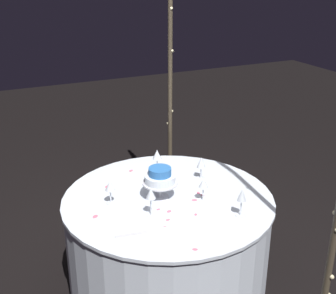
# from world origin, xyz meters

# --- Properties ---
(ground_plane) EXTENTS (12.00, 12.00, 0.00)m
(ground_plane) POSITION_xyz_m (0.00, 0.00, 0.00)
(ground_plane) COLOR black
(decorative_arch) EXTENTS (1.93, 0.06, 2.35)m
(decorative_arch) POSITION_xyz_m (0.00, 0.45, 1.50)
(decorative_arch) COLOR #473D2D
(decorative_arch) RESTS_ON ground
(main_table) EXTENTS (1.33, 1.33, 0.73)m
(main_table) POSITION_xyz_m (0.00, 0.00, 0.37)
(main_table) COLOR silver
(main_table) RESTS_ON ground
(tiered_cake) EXTENTS (0.22, 0.22, 0.20)m
(tiered_cake) POSITION_xyz_m (-0.02, -0.05, 0.87)
(tiered_cake) COLOR silver
(tiered_cake) RESTS_ON main_table
(wine_glass_0) EXTENTS (0.06, 0.06, 0.17)m
(wine_glass_0) POSITION_xyz_m (0.38, 0.29, 0.86)
(wine_glass_0) COLOR silver
(wine_glass_0) RESTS_ON main_table
(wine_glass_1) EXTENTS (0.06, 0.06, 0.15)m
(wine_glass_1) POSITION_xyz_m (-0.08, -0.35, 0.84)
(wine_glass_1) COLOR silver
(wine_glass_1) RESTS_ON main_table
(wine_glass_2) EXTENTS (0.06, 0.06, 0.17)m
(wine_glass_2) POSITION_xyz_m (0.15, -0.18, 0.86)
(wine_glass_2) COLOR silver
(wine_glass_2) RESTS_ON main_table
(wine_glass_3) EXTENTS (0.06, 0.06, 0.16)m
(wine_glass_3) POSITION_xyz_m (-0.15, 0.32, 0.84)
(wine_glass_3) COLOR silver
(wine_glass_3) RESTS_ON main_table
(wine_glass_4) EXTENTS (0.06, 0.06, 0.16)m
(wine_glass_4) POSITION_xyz_m (-0.38, 0.09, 0.85)
(wine_glass_4) COLOR silver
(wine_glass_4) RESTS_ON main_table
(wine_glass_5) EXTENTS (0.06, 0.06, 0.15)m
(wine_glass_5) POSITION_xyz_m (0.13, 0.18, 0.84)
(wine_glass_5) COLOR silver
(wine_glass_5) RESTS_ON main_table
(cake_knife) EXTENTS (0.06, 0.30, 0.01)m
(cake_knife) POSITION_xyz_m (0.31, -0.28, 0.73)
(cake_knife) COLOR silver
(cake_knife) RESTS_ON main_table
(rose_petal_0) EXTENTS (0.04, 0.04, 0.00)m
(rose_petal_0) POSITION_xyz_m (0.10, 0.13, 0.73)
(rose_petal_0) COLOR #EA6B84
(rose_petal_0) RESTS_ON main_table
(rose_petal_1) EXTENTS (0.03, 0.04, 0.00)m
(rose_petal_1) POSITION_xyz_m (-0.46, -0.07, 0.73)
(rose_petal_1) COLOR #EA6B84
(rose_petal_1) RESTS_ON main_table
(rose_petal_2) EXTENTS (0.05, 0.04, 0.00)m
(rose_petal_2) POSITION_xyz_m (-0.21, -0.05, 0.73)
(rose_petal_2) COLOR #EA6B84
(rose_petal_2) RESTS_ON main_table
(rose_petal_3) EXTENTS (0.03, 0.03, 0.00)m
(rose_petal_3) POSITION_xyz_m (0.26, 0.06, 0.73)
(rose_petal_3) COLOR #EA6B84
(rose_petal_3) RESTS_ON main_table
(rose_petal_4) EXTENTS (0.03, 0.02, 0.00)m
(rose_petal_4) POSITION_xyz_m (0.03, 0.20, 0.73)
(rose_petal_4) COLOR #EA6B84
(rose_petal_4) RESTS_ON main_table
(rose_petal_5) EXTENTS (0.02, 0.03, 0.00)m
(rose_petal_5) POSITION_xyz_m (-0.26, -0.29, 0.73)
(rose_petal_5) COLOR #EA6B84
(rose_petal_5) RESTS_ON main_table
(rose_petal_6) EXTENTS (0.02, 0.03, 0.00)m
(rose_petal_6) POSITION_xyz_m (0.25, -0.11, 0.73)
(rose_petal_6) COLOR #EA6B84
(rose_petal_6) RESTS_ON main_table
(rose_petal_7) EXTENTS (0.04, 0.04, 0.00)m
(rose_petal_7) POSITION_xyz_m (0.16, -0.07, 0.73)
(rose_petal_7) COLOR #EA6B84
(rose_petal_7) RESTS_ON main_table
(rose_petal_8) EXTENTS (0.05, 0.04, 0.00)m
(rose_petal_8) POSITION_xyz_m (-0.30, -0.30, 0.73)
(rose_petal_8) COLOR #EA6B84
(rose_petal_8) RESTS_ON main_table
(rose_petal_9) EXTENTS (0.05, 0.05, 0.00)m
(rose_petal_9) POSITION_xyz_m (0.03, -0.48, 0.73)
(rose_petal_9) COLOR #EA6B84
(rose_petal_9) RESTS_ON main_table
(rose_petal_10) EXTENTS (0.03, 0.03, 0.00)m
(rose_petal_10) POSITION_xyz_m (0.07, 0.21, 0.73)
(rose_petal_10) COLOR #EA6B84
(rose_petal_10) RESTS_ON main_table
(rose_petal_11) EXTENTS (0.03, 0.03, 0.00)m
(rose_petal_11) POSITION_xyz_m (0.31, -0.16, 0.73)
(rose_petal_11) COLOR #EA6B84
(rose_petal_11) RESTS_ON main_table
(rose_petal_12) EXTENTS (0.02, 0.03, 0.00)m
(rose_petal_12) POSITION_xyz_m (0.11, -0.12, 0.73)
(rose_petal_12) COLOR #EA6B84
(rose_petal_12) RESTS_ON main_table
(rose_petal_13) EXTENTS (0.03, 0.04, 0.00)m
(rose_petal_13) POSITION_xyz_m (0.57, -0.11, 0.73)
(rose_petal_13) COLOR #EA6B84
(rose_petal_13) RESTS_ON main_table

